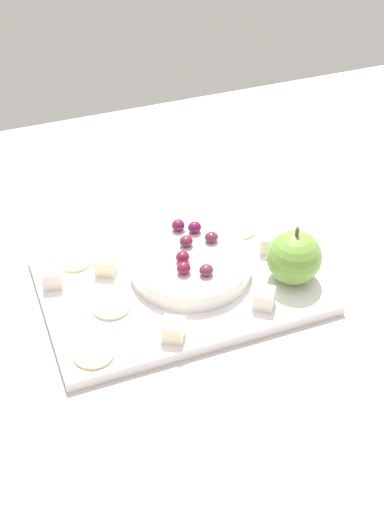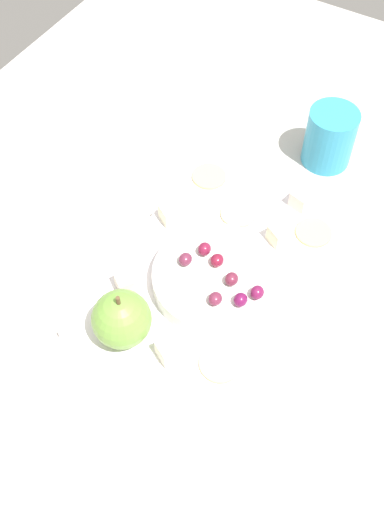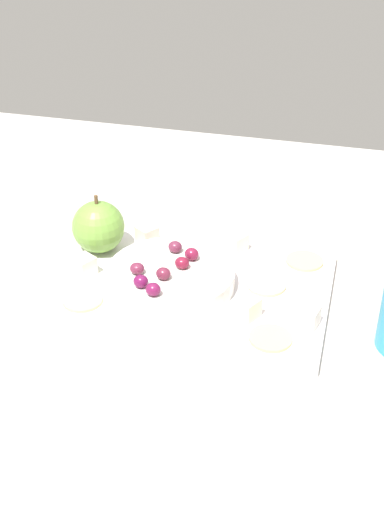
{
  "view_description": "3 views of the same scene",
  "coord_description": "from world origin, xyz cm",
  "views": [
    {
      "loc": [
        22.55,
        63.34,
        65.99
      ],
      "look_at": [
        -1.36,
        0.19,
        10.25
      ],
      "focal_mm": 47.69,
      "sensor_mm": 36.0,
      "label": 1
    },
    {
      "loc": [
        -42.01,
        -22.14,
        74.1
      ],
      "look_at": [
        -2.13,
        1.37,
        9.6
      ],
      "focal_mm": 43.72,
      "sensor_mm": 36.0,
      "label": 2
    },
    {
      "loc": [
        19.51,
        -73.55,
        57.07
      ],
      "look_at": [
        0.06,
        0.67,
        8.81
      ],
      "focal_mm": 48.93,
      "sensor_mm": 36.0,
      "label": 3
    }
  ],
  "objects": [
    {
      "name": "platter",
      "position": [
        0.19,
        -1.01,
        4.84
      ],
      "size": [
        36.44,
        24.75,
        1.51
      ],
      "primitive_type": "cube",
      "color": "white",
      "rests_on": "table"
    },
    {
      "name": "cheese_cube_1",
      "position": [
        4.31,
        8.69,
        6.88
      ],
      "size": [
        3.54,
        3.54,
        2.58
      ],
      "primitive_type": "cube",
      "rotation": [
        0.0,
        0.0,
        1.02
      ],
      "color": "#F9F4C7",
      "rests_on": "platter"
    },
    {
      "name": "cup",
      "position": [
        27.95,
        -4.96,
        8.67
      ],
      "size": [
        10.67,
        7.46,
        9.16
      ],
      "color": "#3199C0",
      "rests_on": "table"
    },
    {
      "name": "cheese_cube_0",
      "position": [
        8.73,
        -6.06,
        6.88
      ],
      "size": [
        3.49,
        3.49,
        2.58
      ],
      "primitive_type": "cube",
      "rotation": [
        0.0,
        0.0,
        1.07
      ],
      "color": "#F9EFBF",
      "rests_on": "platter"
    },
    {
      "name": "table",
      "position": [
        0.0,
        0.0,
        2.04
      ],
      "size": [
        134.0,
        106.12,
        4.09
      ],
      "primitive_type": "cube",
      "color": "beige",
      "rests_on": "ground"
    },
    {
      "name": "cracker_3",
      "position": [
        12.27,
        -9.77,
        5.79
      ],
      "size": [
        5.09,
        5.09,
        0.4
      ],
      "primitive_type": "cylinder",
      "color": "#E2C47D",
      "rests_on": "platter"
    },
    {
      "name": "grape_1",
      "position": [
        -4.44,
        -6.9,
        9.03
      ],
      "size": [
        1.87,
        1.68,
        1.69
      ],
      "primitive_type": "ellipsoid",
      "color": "#651443",
      "rests_on": "serving_dish"
    },
    {
      "name": "serving_dish",
      "position": [
        -2.02,
        -2.13,
        6.89
      ],
      "size": [
        16.48,
        16.48,
        2.59
      ],
      "primitive_type": "cylinder",
      "color": "silver",
      "rests_on": "platter"
    },
    {
      "name": "grape_4",
      "position": [
        -2.46,
        -8.17,
        9.03
      ],
      "size": [
        1.87,
        1.68,
        1.69
      ],
      "primitive_type": "ellipsoid",
      "color": "maroon",
      "rests_on": "serving_dish"
    },
    {
      "name": "cracker_0",
      "position": [
        -11.82,
        -8.24,
        5.79
      ],
      "size": [
        5.09,
        5.09,
        0.4
      ],
      "primitive_type": "cylinder",
      "color": "#DBB785",
      "rests_on": "platter"
    },
    {
      "name": "grape_0",
      "position": [
        -2.61,
        2.07,
        8.97
      ],
      "size": [
        1.87,
        1.68,
        1.57
      ],
      "primitive_type": "ellipsoid",
      "color": "maroon",
      "rests_on": "serving_dish"
    },
    {
      "name": "cracker_1",
      "position": [
        9.99,
        0.89,
        5.79
      ],
      "size": [
        5.09,
        5.09,
        0.4
      ],
      "primitive_type": "cylinder",
      "color": "#D9C389",
      "rests_on": "platter"
    },
    {
      "name": "grape_5",
      "position": [
        0.27,
        0.75,
        9.04
      ],
      "size": [
        1.87,
        1.68,
        1.71
      ],
      "primitive_type": "ellipsoid",
      "color": "maroon",
      "rests_on": "serving_dish"
    },
    {
      "name": "grape_6",
      "position": [
        -5.84,
        -4.13,
        8.93
      ],
      "size": [
        1.87,
        1.68,
        1.49
      ],
      "primitive_type": "ellipsoid",
      "color": "maroon",
      "rests_on": "serving_dish"
    },
    {
      "name": "cracker_2",
      "position": [
        14.08,
        7.97,
        5.79
      ],
      "size": [
        5.09,
        5.09,
        0.4
      ],
      "primitive_type": "cylinder",
      "color": "#D9C47E",
      "rests_on": "platter"
    },
    {
      "name": "cheese_cube_4",
      "position": [
        -8.36,
        7.54,
        6.88
      ],
      "size": [
        3.59,
        3.59,
        2.58
      ],
      "primitive_type": "cube",
      "rotation": [
        0.0,
        0.0,
        0.96
      ],
      "color": "#F0E3CB",
      "rests_on": "platter"
    },
    {
      "name": "apple_stem",
      "position": [
        -14.2,
        4.04,
        13.5
      ],
      "size": [
        0.5,
        0.5,
        1.2
      ],
      "primitive_type": "cylinder",
      "color": "brown",
      "rests_on": "apple_whole"
    },
    {
      "name": "grape_3",
      "position": [
        -2.29,
        -4.48,
        8.98
      ],
      "size": [
        1.87,
        1.68,
        1.59
      ],
      "primitive_type": "ellipsoid",
      "color": "maroon",
      "rests_on": "serving_dish"
    },
    {
      "name": "cheese_cube_3",
      "position": [
        -13.91,
        -2.39,
        6.88
      ],
      "size": [
        3.51,
        3.51,
        2.58
      ],
      "primitive_type": "cube",
      "rotation": [
        0.0,
        0.0,
        1.06
      ],
      "color": "#F4E9CE",
      "rests_on": "platter"
    },
    {
      "name": "cheese_cube_2",
      "position": [
        16.02,
        -6.0,
        6.88
      ],
      "size": [
        3.09,
        3.09,
        2.58
      ],
      "primitive_type": "cube",
      "rotation": [
        0.0,
        0.0,
        1.34
      ],
      "color": "#F9E0D0",
      "rests_on": "platter"
    },
    {
      "name": "apple_whole",
      "position": [
        -14.2,
        4.04,
        9.25
      ],
      "size": [
        7.31,
        7.31,
        7.31
      ],
      "primitive_type": "sphere",
      "color": "#6EA13E",
      "rests_on": "platter"
    },
    {
      "name": "grape_2",
      "position": [
        -0.68,
        -1.51,
        8.97
      ],
      "size": [
        1.87,
        1.68,
        1.57
      ],
      "primitive_type": "ellipsoid",
      "color": "maroon",
      "rests_on": "serving_dish"
    }
  ]
}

